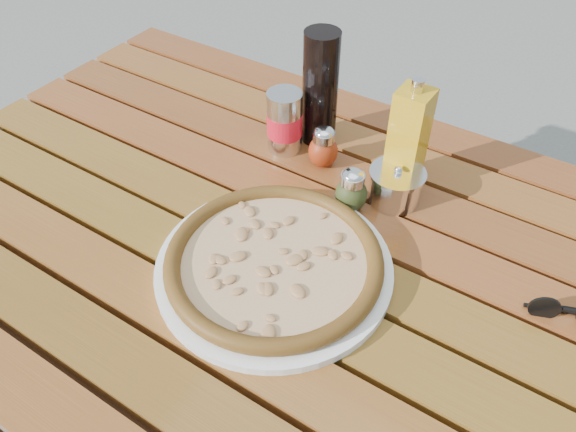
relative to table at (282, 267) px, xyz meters
The scene contains 10 objects.
table is the anchor object (origin of this frame).
plate 0.11m from the table, 65.30° to the right, with size 0.36×0.36×0.01m, color white.
pizza 0.12m from the table, 65.30° to the right, with size 0.41×0.41×0.03m.
pepper_shaker 0.23m from the table, 101.05° to the left, with size 0.07×0.07×0.08m.
oregano_shaker 0.18m from the table, 63.52° to the left, with size 0.06×0.06×0.08m.
dark_bottle 0.34m from the table, 108.33° to the left, with size 0.07×0.07×0.22m, color black.
soda_can 0.27m from the table, 121.69° to the left, with size 0.09×0.09×0.12m.
olive_oil_cruet 0.30m from the table, 64.61° to the left, with size 0.06×0.06×0.21m.
parmesan_tin 0.24m from the table, 58.24° to the left, with size 0.12×0.12×0.07m.
sunglasses 0.44m from the table, 10.99° to the left, with size 0.11×0.06×0.04m.
Camera 1 is at (0.35, -0.53, 1.40)m, focal length 35.00 mm.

